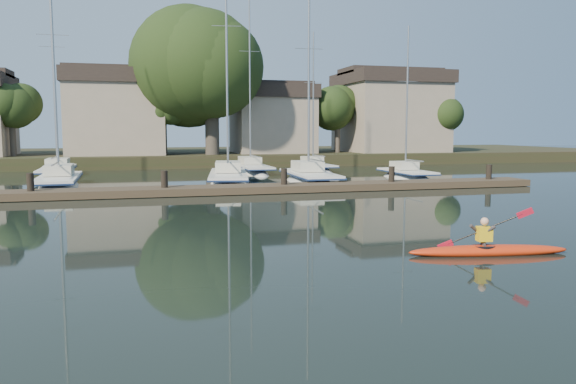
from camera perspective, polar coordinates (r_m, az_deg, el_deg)
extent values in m
plane|color=black|center=(14.68, 1.90, -6.19)|extent=(160.00, 160.00, 0.00)
ellipsoid|color=#C14A0E|center=(15.34, 19.72, -5.66)|extent=(4.25, 1.26, 0.32)
cylinder|color=black|center=(15.26, 19.26, -5.31)|extent=(0.73, 0.73, 0.08)
imported|color=#302A2D|center=(15.20, 19.30, -4.07)|extent=(0.27, 0.37, 0.91)
cube|color=yellow|center=(15.19, 19.30, -4.03)|extent=(0.39, 0.32, 0.38)
sphere|color=#E0A68C|center=(15.14, 19.35, -2.84)|extent=(0.21, 0.21, 0.21)
cube|color=#453427|center=(28.18, -6.32, 0.26)|extent=(34.00, 2.00, 0.35)
cylinder|color=black|center=(28.29, -24.66, -0.06)|extent=(0.32, 0.32, 1.80)
cylinder|color=black|center=(27.89, -12.43, 0.29)|extent=(0.32, 0.32, 1.80)
cylinder|color=black|center=(28.77, -0.40, 0.62)|extent=(0.32, 0.32, 1.80)
cylinder|color=black|center=(30.81, 10.47, 0.90)|extent=(0.32, 0.32, 1.80)
cylinder|color=black|center=(33.81, 19.70, 1.11)|extent=(0.32, 0.32, 1.80)
ellipsoid|color=silver|center=(33.40, -22.22, -0.18)|extent=(2.44, 8.80, 1.95)
cube|color=silver|center=(33.32, -22.29, 1.40)|extent=(2.29, 7.22, 0.14)
cube|color=navy|center=(33.32, -22.29, 1.25)|extent=(2.38, 7.40, 0.08)
cube|color=#BBBAAB|center=(33.81, -22.23, 2.11)|extent=(1.52, 2.49, 0.57)
cylinder|color=#9EA0A5|center=(33.66, -22.71, 12.03)|extent=(0.12, 0.12, 12.33)
cylinder|color=#9EA0A5|center=(31.96, -22.58, 2.67)|extent=(0.19, 3.32, 0.08)
cylinder|color=#9EA0A5|center=(33.85, -22.82, 14.52)|extent=(1.64, 0.08, 0.03)
ellipsoid|color=silver|center=(33.36, -6.08, 0.23)|extent=(3.65, 9.71, 2.00)
cube|color=silver|center=(33.27, -6.10, 1.86)|extent=(3.28, 8.01, 0.15)
cube|color=navy|center=(33.27, -6.10, 1.71)|extent=(3.39, 8.21, 0.08)
cube|color=#BBBAAB|center=(33.81, -6.11, 2.59)|extent=(1.87, 2.85, 0.58)
cylinder|color=#9EA0A5|center=(33.72, -6.25, 13.67)|extent=(0.13, 0.13, 13.70)
cylinder|color=#9EA0A5|center=(31.79, -6.13, 3.17)|extent=(0.64, 3.57, 0.08)
cylinder|color=#9EA0A5|center=(33.97, -6.28, 16.42)|extent=(1.67, 0.29, 0.03)
ellipsoid|color=silver|center=(33.54, 2.19, 0.29)|extent=(2.49, 8.57, 2.02)
cube|color=silver|center=(33.45, 2.20, 1.92)|extent=(2.34, 7.03, 0.15)
cube|color=navy|center=(33.46, 2.20, 1.78)|extent=(2.43, 7.21, 0.09)
cube|color=#BBBAAB|center=(33.91, 1.98, 2.65)|extent=(1.56, 2.42, 0.58)
cylinder|color=#9EA0A5|center=(33.75, 2.13, 11.99)|extent=(0.13, 0.13, 11.69)
cylinder|color=#9EA0A5|center=(32.17, 2.81, 3.26)|extent=(0.18, 3.23, 0.09)
cylinder|color=#9EA0A5|center=(33.92, 2.14, 14.35)|extent=(1.70, 0.08, 0.03)
ellipsoid|color=silver|center=(37.17, 11.94, 0.84)|extent=(1.94, 6.41, 1.74)
cube|color=silver|center=(37.10, 11.97, 2.10)|extent=(1.85, 5.26, 0.13)
cube|color=navy|center=(37.10, 11.96, 1.99)|extent=(1.92, 5.38, 0.07)
cube|color=#BBBAAB|center=(37.42, 11.71, 2.67)|extent=(1.29, 1.80, 0.50)
cylinder|color=#9EA0A5|center=(37.22, 12.00, 9.24)|extent=(0.11, 0.11, 9.15)
cylinder|color=#9EA0A5|center=(36.20, 12.68, 3.14)|extent=(0.08, 2.43, 0.07)
cylinder|color=#9EA0A5|center=(37.29, 12.04, 10.92)|extent=(1.46, 0.03, 0.03)
ellipsoid|color=silver|center=(41.26, -22.34, 0.99)|extent=(2.39, 9.07, 1.90)
cube|color=silver|center=(41.19, -22.40, 2.24)|extent=(2.24, 7.45, 0.14)
cube|color=navy|center=(41.20, -22.39, 2.13)|extent=(2.33, 7.63, 0.08)
cube|color=#BBBAAB|center=(41.71, -22.34, 2.80)|extent=(1.48, 2.57, 0.55)
cylinder|color=#9EA0A5|center=(41.56, -22.75, 11.32)|extent=(0.12, 0.12, 13.01)
cylinder|color=#9EA0A5|center=(39.81, -22.63, 3.26)|extent=(0.19, 3.42, 0.08)
cylinder|color=#9EA0A5|center=(41.74, -22.85, 13.45)|extent=(1.60, 0.08, 0.03)
ellipsoid|color=silver|center=(41.77, -3.75, 1.55)|extent=(2.01, 9.53, 1.81)
cube|color=silver|center=(41.70, -3.76, 2.72)|extent=(1.91, 7.82, 0.13)
cube|color=navy|center=(41.71, -3.76, 2.62)|extent=(1.99, 8.01, 0.08)
cube|color=#BBBAAB|center=(42.24, -3.91, 3.25)|extent=(1.34, 2.67, 0.52)
cylinder|color=#9EA0A5|center=(42.09, -3.90, 11.91)|extent=(0.11, 0.11, 13.35)
cylinder|color=#9EA0A5|center=(40.26, -3.37, 3.68)|extent=(0.08, 3.62, 0.08)
cylinder|color=#9EA0A5|center=(42.28, -3.92, 14.08)|extent=(1.53, 0.03, 0.03)
ellipsoid|color=silver|center=(43.39, 2.63, 1.76)|extent=(2.09, 7.29, 1.72)
cube|color=silver|center=(43.33, 2.64, 2.83)|extent=(1.96, 5.98, 0.13)
cube|color=navy|center=(43.33, 2.64, 2.74)|extent=(2.04, 6.13, 0.07)
cube|color=#BBBAAB|center=(43.72, 2.46, 3.30)|extent=(1.32, 2.06, 0.50)
cylinder|color=#9EA0A5|center=(43.51, 2.58, 9.47)|extent=(0.11, 0.11, 9.96)
cylinder|color=#9EA0A5|center=(42.26, 3.12, 3.72)|extent=(0.14, 2.75, 0.07)
cylinder|color=#9EA0A5|center=(43.59, 2.59, 11.04)|extent=(1.45, 0.06, 0.03)
cube|color=#222D16|center=(57.93, -10.76, 3.63)|extent=(90.00, 24.00, 1.00)
cube|color=gray|center=(51.76, -17.04, 7.02)|extent=(8.00, 8.00, 6.00)
cube|color=#2E2621|center=(51.94, -17.17, 10.99)|extent=(8.40, 8.40, 1.20)
cube|color=gray|center=(53.12, -1.65, 6.74)|extent=(7.00, 7.00, 5.00)
cube|color=#2E2621|center=(53.23, -1.66, 10.07)|extent=(7.35, 7.35, 1.20)
cube|color=gray|center=(57.08, 10.26, 7.37)|extent=(9.00, 9.00, 6.50)
cube|color=#2E2621|center=(57.28, 10.33, 11.22)|extent=(9.45, 9.45, 1.20)
cylinder|color=#4D433D|center=(49.10, -7.72, 6.71)|extent=(1.20, 1.20, 5.00)
sphere|color=black|center=(49.39, -7.81, 12.52)|extent=(8.50, 8.50, 8.50)
cylinder|color=#4D433D|center=(50.69, -26.17, 4.97)|extent=(0.48, 0.48, 3.00)
sphere|color=black|center=(50.72, -26.31, 7.79)|extent=(3.40, 3.40, 3.40)
cylinder|color=#4D433D|center=(49.27, -12.41, 5.33)|extent=(0.38, 0.38, 2.80)
sphere|color=black|center=(49.28, -12.48, 7.89)|extent=(2.72, 2.72, 2.72)
cylinder|color=#4D433D|center=(53.39, 5.04, 5.75)|extent=(0.50, 0.50, 3.20)
sphere|color=black|center=(53.43, 5.06, 8.59)|extent=(3.57, 3.57, 3.57)
cylinder|color=#4D433D|center=(56.27, 15.23, 5.27)|extent=(0.41, 0.41, 2.60)
sphere|color=black|center=(56.27, 15.29, 7.46)|extent=(2.89, 2.89, 2.89)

